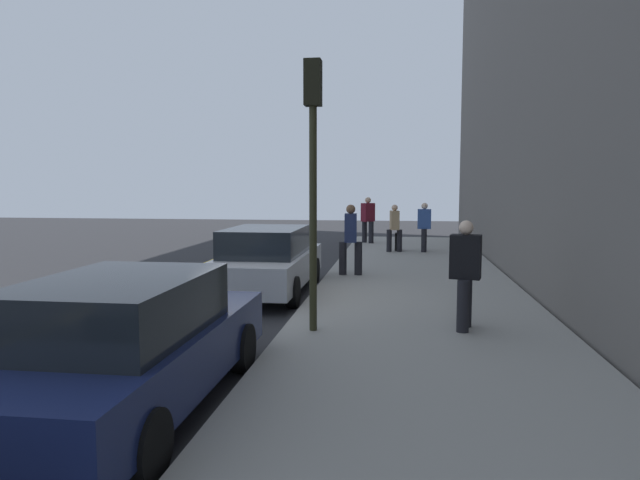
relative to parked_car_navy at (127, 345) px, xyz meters
name	(u,v)px	position (x,y,z in m)	size (l,w,h in m)	color
ground_plane	(264,300)	(6.27, -0.02, -0.76)	(56.00, 56.00, 0.00)	#28282B
sidewalk	(420,301)	(6.27, -3.32, -0.68)	(28.00, 4.60, 0.15)	gray
lane_stripe_centre	(123,296)	(6.27, 3.18, -0.76)	(28.00, 0.14, 0.01)	gold
parked_car_navy	(127,345)	(0.00, 0.00, 0.00)	(4.72, 1.91, 1.51)	black
parked_car_silver	(267,261)	(6.99, 0.07, 0.00)	(4.77, 1.91, 1.51)	black
pedestrian_navy_coat	(351,237)	(9.07, -1.65, 0.36)	(0.51, 0.60, 1.81)	black
pedestrian_burgundy_coat	(368,219)	(17.43, -1.64, 0.36)	(0.56, 0.57, 1.82)	black
pedestrian_black_coat	(465,272)	(3.65, -3.93, 0.33)	(0.57, 0.53, 1.76)	black
pedestrian_tan_coat	(394,227)	(14.44, -2.72, 0.26)	(0.48, 0.53, 1.63)	black
pedestrian_blue_coat	(424,226)	(14.64, -3.74, 0.29)	(0.56, 0.47, 1.69)	black
traffic_light_pole	(313,149)	(3.27, -1.54, 2.26)	(0.35, 0.26, 4.23)	#2D2D19
rolling_suitcase	(398,242)	(14.80, -2.85, -0.29)	(0.34, 0.22, 0.99)	black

